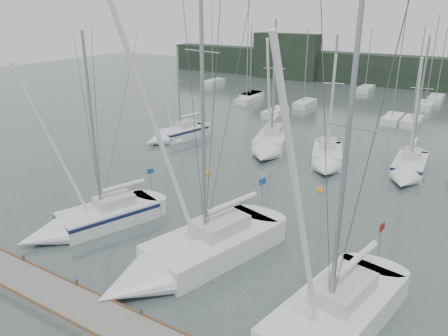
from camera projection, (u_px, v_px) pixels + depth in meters
The scene contains 14 objects.
ground at pixel (165, 264), 22.90m from camera, with size 160.00×160.00×0.00m, color #42504C.
dock at pixel (92, 314), 18.84m from camera, with size 24.00×2.00×0.40m, color slate.
far_treeline at pixel (403, 72), 71.50m from camera, with size 90.00×4.00×5.00m, color black.
far_building_left at pixel (286, 56), 79.19m from camera, with size 12.00×3.00×8.00m, color black.
mast_forest at pixel (396, 109), 55.10m from camera, with size 53.03×26.55×14.60m.
sailboat_near_left at pixel (83, 223), 26.06m from camera, with size 5.33×8.71×12.40m.
sailboat_near_center at pixel (178, 261), 22.03m from camera, with size 6.10×11.01×18.35m.
sailboat_mid_a at pixel (174, 135), 43.65m from camera, with size 3.85×7.50×9.75m.
sailboat_mid_b at pixel (269, 146), 39.91m from camera, with size 4.73×8.47×12.50m.
sailboat_mid_c at pixel (327, 160), 36.38m from camera, with size 4.33×7.15×11.34m.
sailboat_mid_d at pixel (408, 170), 34.34m from camera, with size 2.66×7.46×11.45m.
buoy_a at pixel (207, 174), 35.07m from camera, with size 0.62×0.62×0.62m, color orange.
buoy_b at pixel (320, 191), 31.86m from camera, with size 0.57×0.57×0.57m, color orange.
seagull at pixel (180, 141), 21.71m from camera, with size 1.03×0.47×0.20m.
Camera 1 is at (12.95, -15.15, 12.73)m, focal length 35.00 mm.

